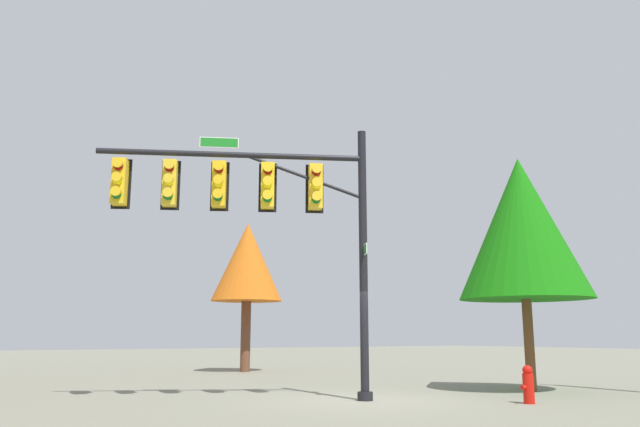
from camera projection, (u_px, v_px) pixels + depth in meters
name	position (u px, v px, depth m)	size (l,w,h in m)	color
ground_plane	(365.00, 401.00, 14.37)	(120.00, 120.00, 0.00)	gray
signal_pole_assembly	(251.00, 199.00, 14.95)	(6.04, 3.19, 6.49)	black
fire_hydrant	(528.00, 385.00, 13.78)	(0.33, 0.24, 0.83)	red
tree_near	(247.00, 263.00, 26.70)	(3.01, 3.01, 6.26)	brown
tree_mid	(522.00, 228.00, 17.63)	(3.64, 3.64, 6.50)	brown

